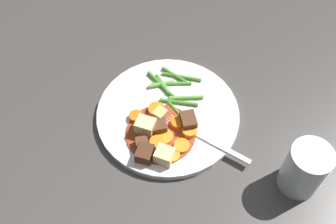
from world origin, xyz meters
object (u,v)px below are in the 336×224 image
(carrot_slice_2, at_px, (182,146))
(meat_chunk_1, at_px, (158,126))
(meat_chunk_3, at_px, (145,153))
(carrot_slice_5, at_px, (178,123))
(carrot_slice_6, at_px, (172,155))
(carrot_slice_1, at_px, (164,137))
(carrot_slice_3, at_px, (156,109))
(carrot_slice_4, at_px, (157,143))
(fork, at_px, (205,138))
(meat_chunk_2, at_px, (142,143))
(carrot_slice_0, at_px, (136,117))
(water_glass, at_px, (305,169))
(potato_chunk_1, at_px, (164,155))
(potato_chunk_0, at_px, (146,126))
(potato_chunk_2, at_px, (160,115))
(dinner_plate, at_px, (168,114))
(meat_chunk_0, at_px, (188,121))
(carrot_slice_7, at_px, (190,131))

(carrot_slice_2, bearing_deg, meat_chunk_1, -132.42)
(meat_chunk_3, bearing_deg, carrot_slice_5, 138.02)
(carrot_slice_6, height_order, meat_chunk_1, meat_chunk_1)
(carrot_slice_1, relative_size, meat_chunk_3, 1.04)
(carrot_slice_3, height_order, carrot_slice_4, same)
(carrot_slice_1, height_order, fork, carrot_slice_1)
(meat_chunk_1, distance_m, meat_chunk_2, 0.05)
(fork, bearing_deg, carrot_slice_3, -125.49)
(carrot_slice_0, distance_m, water_glass, 0.32)
(carrot_slice_0, distance_m, potato_chunk_1, 0.10)
(carrot_slice_4, relative_size, water_glass, 0.27)
(potato_chunk_0, relative_size, water_glass, 0.34)
(potato_chunk_2, relative_size, meat_chunk_2, 1.07)
(dinner_plate, xyz_separation_m, carrot_slice_0, (0.01, -0.06, 0.01))
(potato_chunk_0, relative_size, meat_chunk_2, 1.51)
(carrot_slice_5, relative_size, meat_chunk_1, 0.87)
(carrot_slice_2, height_order, meat_chunk_0, meat_chunk_0)
(potato_chunk_0, bearing_deg, carrot_slice_0, -146.10)
(potato_chunk_2, bearing_deg, carrot_slice_2, 31.46)
(carrot_slice_0, bearing_deg, carrot_slice_4, 34.19)
(carrot_slice_5, relative_size, fork, 0.17)
(meat_chunk_1, bearing_deg, carrot_slice_4, -4.10)
(carrot_slice_0, distance_m, potato_chunk_0, 0.04)
(potato_chunk_2, bearing_deg, meat_chunk_0, 73.42)
(carrot_slice_3, bearing_deg, fork, 54.51)
(meat_chunk_3, bearing_deg, water_glass, 80.10)
(carrot_slice_0, xyz_separation_m, fork, (0.05, 0.13, -0.00))
(carrot_slice_6, relative_size, potato_chunk_2, 1.12)
(carrot_slice_6, bearing_deg, fork, 120.66)
(carrot_slice_0, xyz_separation_m, meat_chunk_2, (0.06, 0.01, 0.00))
(meat_chunk_0, bearing_deg, potato_chunk_1, -32.14)
(carrot_slice_4, relative_size, meat_chunk_0, 0.78)
(carrot_slice_4, relative_size, fork, 0.18)
(carrot_slice_2, xyz_separation_m, water_glass, (0.07, 0.20, 0.03))
(meat_chunk_2, distance_m, meat_chunk_3, 0.02)
(carrot_slice_4, bearing_deg, potato_chunk_1, 25.02)
(carrot_slice_7, relative_size, potato_chunk_2, 1.20)
(potato_chunk_1, bearing_deg, water_glass, 79.88)
(potato_chunk_2, xyz_separation_m, fork, (0.05, 0.08, -0.01))
(carrot_slice_5, xyz_separation_m, water_glass, (0.11, 0.21, 0.03))
(dinner_plate, distance_m, water_glass, 0.27)
(dinner_plate, bearing_deg, meat_chunk_1, -24.78)
(carrot_slice_4, relative_size, meat_chunk_1, 0.90)
(fork, bearing_deg, carrot_slice_2, -68.28)
(fork, bearing_deg, dinner_plate, -132.47)
(potato_chunk_0, relative_size, meat_chunk_0, 0.98)
(carrot_slice_7, bearing_deg, meat_chunk_2, -72.50)
(carrot_slice_3, distance_m, meat_chunk_3, 0.10)
(potato_chunk_0, bearing_deg, carrot_slice_6, 41.60)
(carrot_slice_7, height_order, potato_chunk_2, potato_chunk_2)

